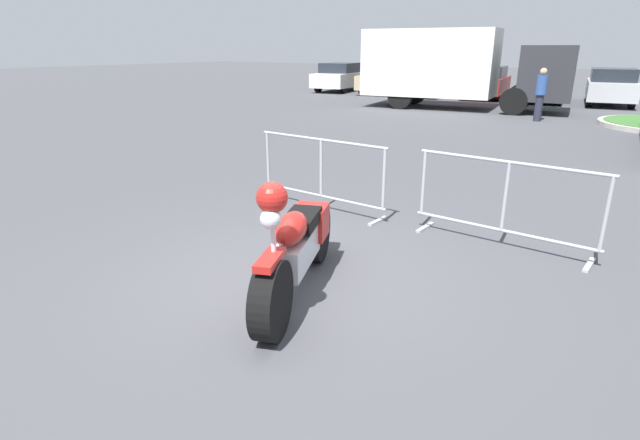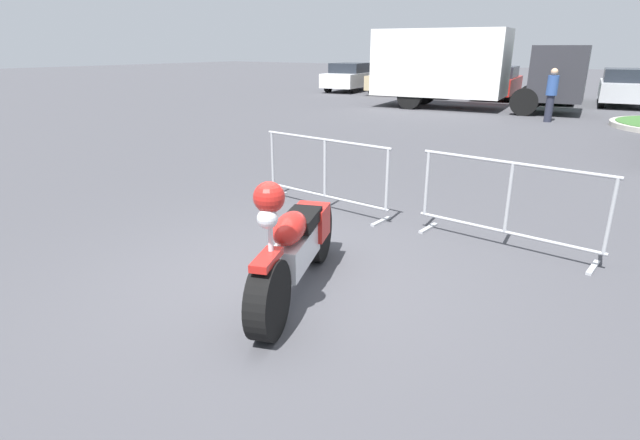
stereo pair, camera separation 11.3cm
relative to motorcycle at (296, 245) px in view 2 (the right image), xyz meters
The scene contains 12 objects.
ground_plane 0.56m from the motorcycle, 147.84° to the left, with size 120.00×120.00×0.00m, color #424247.
motorcycle is the anchor object (origin of this frame).
crowd_barrier_near 2.75m from the motorcycle, 119.07° to the left, with size 2.26×0.57×1.07m.
crowd_barrier_far 2.75m from the motorcycle, 60.92° to the left, with size 2.26×0.57×1.07m.
box_truck 16.65m from the motorcycle, 105.19° to the left, with size 7.93×3.23×2.98m.
parked_car_white 24.15m from the motorcycle, 120.74° to the left, with size 2.39×4.61×1.50m.
parked_car_tan 23.01m from the motorcycle, 115.01° to the left, with size 2.32×4.48×1.45m.
parked_car_black 21.90m from the motorcycle, 108.97° to the left, with size 2.18×4.20×1.36m.
parked_car_red 21.62m from the motorcycle, 102.02° to the left, with size 2.34×4.53×1.47m.
parked_car_green 21.01m from the motorcycle, 95.16° to the left, with size 2.34×4.52×1.46m.
parked_car_silver 21.17m from the motorcycle, 88.04° to the left, with size 2.37×4.58×1.48m.
pedestrian 14.25m from the motorcycle, 92.77° to the left, with size 0.46×0.46×1.69m.
Camera 2 is at (3.00, -3.66, 2.33)m, focal length 28.00 mm.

